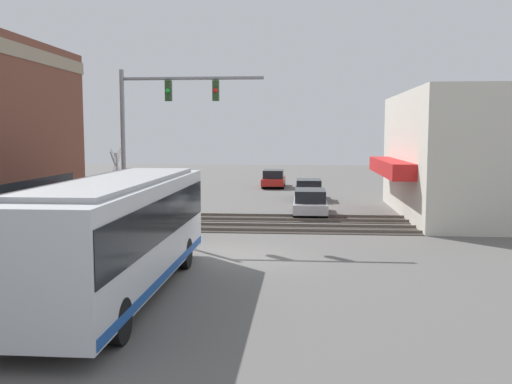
{
  "coord_description": "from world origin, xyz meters",
  "views": [
    {
      "loc": [
        -20.22,
        -2.17,
        4.45
      ],
      "look_at": [
        2.68,
        -0.3,
        2.07
      ],
      "focal_mm": 40.0,
      "sensor_mm": 36.0,
      "label": 1
    }
  ],
  "objects_px": {
    "parked_car_silver": "(310,203)",
    "parked_car_red": "(274,179)",
    "crossing_signal": "(116,183)",
    "city_bus": "(119,231)",
    "parked_car_black": "(309,190)"
  },
  "relations": [
    {
      "from": "crossing_signal",
      "to": "parked_car_red",
      "type": "distance_m",
      "value": 23.57
    },
    {
      "from": "parked_car_silver",
      "to": "parked_car_red",
      "type": "distance_m",
      "value": 15.99
    },
    {
      "from": "parked_car_black",
      "to": "parked_car_red",
      "type": "distance_m",
      "value": 9.04
    },
    {
      "from": "crossing_signal",
      "to": "parked_car_red",
      "type": "xyz_separation_m",
      "value": [
        22.82,
        -5.67,
        -1.62
      ]
    },
    {
      "from": "crossing_signal",
      "to": "parked_car_black",
      "type": "bearing_deg",
      "value": -30.76
    },
    {
      "from": "parked_car_silver",
      "to": "parked_car_red",
      "type": "xyz_separation_m",
      "value": [
        15.74,
        2.8,
        0.02
      ]
    },
    {
      "from": "city_bus",
      "to": "parked_car_silver",
      "type": "xyz_separation_m",
      "value": [
        16.08,
        -5.4,
        -1.12
      ]
    },
    {
      "from": "city_bus",
      "to": "parked_car_red",
      "type": "height_order",
      "value": "city_bus"
    },
    {
      "from": "parked_car_red",
      "to": "crossing_signal",
      "type": "bearing_deg",
      "value": 166.05
    },
    {
      "from": "parked_car_silver",
      "to": "parked_car_red",
      "type": "relative_size",
      "value": 0.98
    },
    {
      "from": "parked_car_black",
      "to": "crossing_signal",
      "type": "bearing_deg",
      "value": 149.24
    },
    {
      "from": "city_bus",
      "to": "parked_car_red",
      "type": "relative_size",
      "value": 2.28
    },
    {
      "from": "parked_car_silver",
      "to": "crossing_signal",
      "type": "bearing_deg",
      "value": 129.9
    },
    {
      "from": "city_bus",
      "to": "crossing_signal",
      "type": "xyz_separation_m",
      "value": [
        9.0,
        3.07,
        0.51
      ]
    },
    {
      "from": "city_bus",
      "to": "parked_car_silver",
      "type": "height_order",
      "value": "city_bus"
    }
  ]
}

